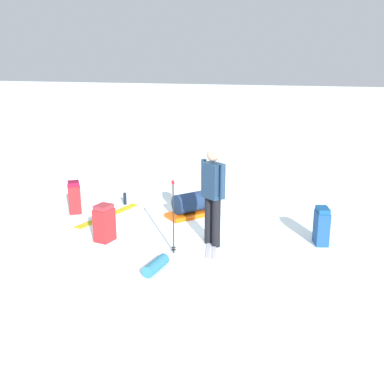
% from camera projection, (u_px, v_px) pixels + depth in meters
% --- Properties ---
extents(ground_plane, '(80.00, 80.00, 0.00)m').
position_uv_depth(ground_plane, '(192.00, 227.00, 9.11)').
color(ground_plane, white).
extents(skier_standing, '(0.38, 0.47, 1.70)m').
position_uv_depth(skier_standing, '(213.00, 192.00, 8.02)').
color(skier_standing, black).
rests_on(skier_standing, ground_plane).
extents(ski_pair_near, '(1.70, 0.72, 0.05)m').
position_uv_depth(ski_pair_near, '(108.00, 215.00, 9.72)').
color(ski_pair_near, gold).
rests_on(ski_pair_near, ground_plane).
extents(ski_pair_far, '(1.89, 0.50, 0.05)m').
position_uv_depth(ski_pair_far, '(212.00, 237.00, 8.57)').
color(ski_pair_far, silver).
rests_on(ski_pair_far, ground_plane).
extents(backpack_large_dark, '(0.37, 0.34, 0.66)m').
position_uv_depth(backpack_large_dark, '(104.00, 223.00, 8.38)').
color(backpack_large_dark, maroon).
rests_on(backpack_large_dark, ground_plane).
extents(backpack_bright, '(0.38, 0.36, 0.67)m').
position_uv_depth(backpack_bright, '(74.00, 198.00, 9.84)').
color(backpack_bright, maroon).
rests_on(backpack_bright, ground_plane).
extents(backpack_small_spare, '(0.39, 0.29, 0.66)m').
position_uv_depth(backpack_small_spare, '(322.00, 226.00, 8.24)').
color(backpack_small_spare, navy).
rests_on(backpack_small_spare, ground_plane).
extents(ski_poles_planted_near, '(0.16, 0.10, 1.23)m').
position_uv_depth(ski_poles_planted_near, '(173.00, 213.00, 7.79)').
color(ski_poles_planted_near, black).
rests_on(ski_poles_planted_near, ground_plane).
extents(gear_sled, '(1.05, 1.03, 0.49)m').
position_uv_depth(gear_sled, '(192.00, 205.00, 9.68)').
color(gear_sled, '#E4580B').
rests_on(gear_sled, ground_plane).
extents(sleeping_mat_rolled, '(0.57, 0.28, 0.18)m').
position_uv_depth(sleeping_mat_rolled, '(156.00, 265.00, 7.27)').
color(sleeping_mat_rolled, teal).
rests_on(sleeping_mat_rolled, ground_plane).
extents(thermos_bottle, '(0.07, 0.07, 0.26)m').
position_uv_depth(thermos_bottle, '(125.00, 199.00, 10.43)').
color(thermos_bottle, black).
rests_on(thermos_bottle, ground_plane).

